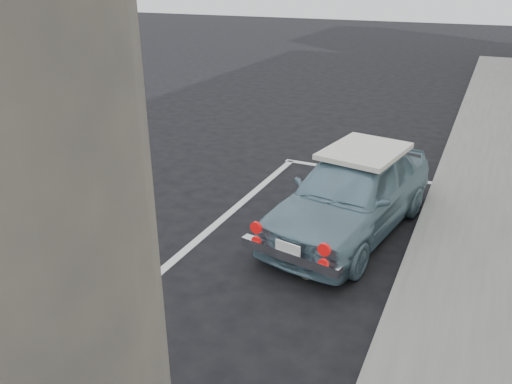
% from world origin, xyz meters
% --- Properties ---
extents(pline_front, '(3.00, 0.12, 0.01)m').
position_xyz_m(pline_front, '(0.50, 6.50, 0.00)').
color(pline_front, silver).
rests_on(pline_front, ground).
extents(pline_side, '(0.12, 7.00, 0.01)m').
position_xyz_m(pline_side, '(-0.90, 3.00, 0.00)').
color(pline_side, silver).
rests_on(pline_side, ground).
extents(retro_coupe, '(1.94, 3.61, 1.17)m').
position_xyz_m(retro_coupe, '(0.91, 4.17, 0.59)').
color(retro_coupe, '#6B8FA0').
rests_on(retro_coupe, ground).
extents(cat, '(0.27, 0.42, 0.23)m').
position_xyz_m(cat, '(0.79, 2.73, 0.10)').
color(cat, '#726756').
rests_on(cat, ground).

